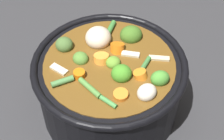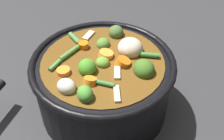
% 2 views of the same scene
% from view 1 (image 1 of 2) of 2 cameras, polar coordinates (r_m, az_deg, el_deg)
% --- Properties ---
extents(ground_plane, '(1.10, 1.10, 0.00)m').
position_cam_1_polar(ground_plane, '(0.69, -0.38, -6.08)').
color(ground_plane, '#2D2D30').
extents(cooking_pot, '(0.28, 0.28, 0.15)m').
position_cam_1_polar(cooking_pot, '(0.64, -0.40, -2.35)').
color(cooking_pot, black).
rests_on(cooking_pot, ground_plane).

